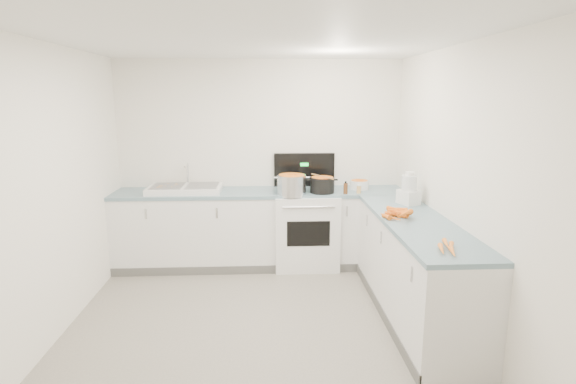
{
  "coord_description": "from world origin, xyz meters",
  "views": [
    {
      "loc": [
        0.06,
        -3.6,
        2.05
      ],
      "look_at": [
        0.3,
        1.1,
        1.05
      ],
      "focal_mm": 28.0,
      "sensor_mm": 36.0,
      "label": 1
    }
  ],
  "objects_px": {
    "steel_pot": "(292,185)",
    "spice_jar": "(359,189)",
    "stove": "(306,228)",
    "sink": "(185,189)",
    "black_pot": "(322,186)",
    "extract_bottle": "(346,189)",
    "mixing_bowl": "(359,185)",
    "food_processor": "(409,190)"
  },
  "relations": [
    {
      "from": "extract_bottle",
      "to": "food_processor",
      "type": "distance_m",
      "value": 0.79
    },
    {
      "from": "sink",
      "to": "mixing_bowl",
      "type": "xyz_separation_m",
      "value": [
        2.11,
        0.05,
        0.02
      ]
    },
    {
      "from": "sink",
      "to": "extract_bottle",
      "type": "bearing_deg",
      "value": -6.64
    },
    {
      "from": "steel_pot",
      "to": "extract_bottle",
      "type": "height_order",
      "value": "steel_pot"
    },
    {
      "from": "stove",
      "to": "mixing_bowl",
      "type": "relative_size",
      "value": 5.83
    },
    {
      "from": "sink",
      "to": "steel_pot",
      "type": "xyz_separation_m",
      "value": [
        1.27,
        -0.19,
        0.06
      ]
    },
    {
      "from": "steel_pot",
      "to": "black_pot",
      "type": "distance_m",
      "value": 0.37
    },
    {
      "from": "stove",
      "to": "steel_pot",
      "type": "distance_m",
      "value": 0.62
    },
    {
      "from": "steel_pot",
      "to": "black_pot",
      "type": "relative_size",
      "value": 1.17
    },
    {
      "from": "sink",
      "to": "extract_bottle",
      "type": "distance_m",
      "value": 1.91
    },
    {
      "from": "steel_pot",
      "to": "sink",
      "type": "bearing_deg",
      "value": 171.52
    },
    {
      "from": "steel_pot",
      "to": "black_pot",
      "type": "height_order",
      "value": "steel_pot"
    },
    {
      "from": "black_pot",
      "to": "mixing_bowl",
      "type": "height_order",
      "value": "black_pot"
    },
    {
      "from": "black_pot",
      "to": "extract_bottle",
      "type": "bearing_deg",
      "value": -17.22
    },
    {
      "from": "stove",
      "to": "mixing_bowl",
      "type": "distance_m",
      "value": 0.84
    },
    {
      "from": "spice_jar",
      "to": "steel_pot",
      "type": "bearing_deg",
      "value": 179.47
    },
    {
      "from": "stove",
      "to": "black_pot",
      "type": "height_order",
      "value": "stove"
    },
    {
      "from": "steel_pot",
      "to": "black_pot",
      "type": "bearing_deg",
      "value": 7.9
    },
    {
      "from": "food_processor",
      "to": "steel_pot",
      "type": "bearing_deg",
      "value": 154.59
    },
    {
      "from": "stove",
      "to": "black_pot",
      "type": "relative_size",
      "value": 4.77
    },
    {
      "from": "stove",
      "to": "sink",
      "type": "height_order",
      "value": "stove"
    },
    {
      "from": "steel_pot",
      "to": "food_processor",
      "type": "relative_size",
      "value": 0.97
    },
    {
      "from": "stove",
      "to": "sink",
      "type": "relative_size",
      "value": 1.58
    },
    {
      "from": "mixing_bowl",
      "to": "black_pot",
      "type": "bearing_deg",
      "value": -158.7
    },
    {
      "from": "black_pot",
      "to": "spice_jar",
      "type": "height_order",
      "value": "black_pot"
    },
    {
      "from": "black_pot",
      "to": "food_processor",
      "type": "distance_m",
      "value": 1.04
    },
    {
      "from": "extract_bottle",
      "to": "food_processor",
      "type": "height_order",
      "value": "food_processor"
    },
    {
      "from": "stove",
      "to": "food_processor",
      "type": "height_order",
      "value": "stove"
    },
    {
      "from": "steel_pot",
      "to": "food_processor",
      "type": "xyz_separation_m",
      "value": [
        1.2,
        -0.57,
        0.05
      ]
    },
    {
      "from": "mixing_bowl",
      "to": "extract_bottle",
      "type": "bearing_deg",
      "value": -128.94
    },
    {
      "from": "black_pot",
      "to": "extract_bottle",
      "type": "height_order",
      "value": "black_pot"
    },
    {
      "from": "stove",
      "to": "black_pot",
      "type": "xyz_separation_m",
      "value": [
        0.18,
        -0.12,
        0.55
      ]
    },
    {
      "from": "steel_pot",
      "to": "spice_jar",
      "type": "relative_size",
      "value": 3.7
    },
    {
      "from": "steel_pot",
      "to": "spice_jar",
      "type": "xyz_separation_m",
      "value": [
        0.79,
        -0.01,
        -0.06
      ]
    },
    {
      "from": "sink",
      "to": "food_processor",
      "type": "relative_size",
      "value": 2.5
    },
    {
      "from": "mixing_bowl",
      "to": "spice_jar",
      "type": "bearing_deg",
      "value": -103.02
    },
    {
      "from": "extract_bottle",
      "to": "food_processor",
      "type": "bearing_deg",
      "value": -43.24
    },
    {
      "from": "steel_pot",
      "to": "food_processor",
      "type": "bearing_deg",
      "value": -25.41
    },
    {
      "from": "black_pot",
      "to": "mixing_bowl",
      "type": "relative_size",
      "value": 1.22
    },
    {
      "from": "extract_bottle",
      "to": "steel_pot",
      "type": "bearing_deg",
      "value": 177.11
    },
    {
      "from": "extract_bottle",
      "to": "spice_jar",
      "type": "distance_m",
      "value": 0.16
    },
    {
      "from": "stove",
      "to": "extract_bottle",
      "type": "xyz_separation_m",
      "value": [
        0.44,
        -0.2,
        0.53
      ]
    }
  ]
}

